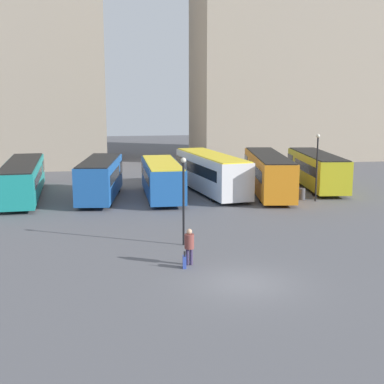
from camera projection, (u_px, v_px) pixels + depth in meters
ground_plane at (244, 283)px, 22.98m from camera, size 160.00×160.00×0.00m
bus_0 at (23, 178)px, 41.40m from camera, size 3.21×12.61×2.79m
bus_1 at (100, 178)px, 40.89m from camera, size 3.67×9.31×3.04m
bus_2 at (162, 178)px, 41.37m from camera, size 2.66×9.50×2.81m
bus_3 at (211, 172)px, 43.31m from camera, size 4.30×11.33×3.16m
bus_4 at (268, 172)px, 43.15m from camera, size 4.13×12.04×3.17m
bus_5 at (316, 169)px, 45.68m from camera, size 3.66×10.78×2.96m
traveler at (189, 244)px, 25.23m from camera, size 0.50×0.50×1.77m
suitcase at (184, 262)px, 24.91m from camera, size 0.20×0.38×0.85m
lamp_post_0 at (317, 161)px, 39.71m from camera, size 0.28×0.28×5.06m
lamp_post_1 at (184, 193)px, 28.22m from camera, size 0.28×0.28×4.73m
trash_bin at (302, 194)px, 40.91m from camera, size 0.52×0.52×0.85m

